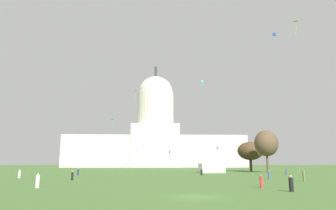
{
  "coord_description": "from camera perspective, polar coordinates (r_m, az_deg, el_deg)",
  "views": [
    {
      "loc": [
        -3.4,
        -26.55,
        2.81
      ],
      "look_at": [
        0.12,
        69.29,
        21.06
      ],
      "focal_mm": 32.61,
      "sensor_mm": 36.0,
      "label": 1
    }
  ],
  "objects": [
    {
      "name": "ground_plane",
      "position": [
        26.91,
        5.39,
        -16.73
      ],
      "size": [
        800.0,
        800.0,
        0.0
      ],
      "primitive_type": "plane",
      "color": "#42662D"
    },
    {
      "name": "capitol_building",
      "position": [
        207.94,
        -2.38,
        -6.15
      ],
      "size": [
        118.96,
        27.47,
        69.7
      ],
      "color": "beige",
      "rests_on": "ground_plane"
    },
    {
      "name": "event_tent",
      "position": [
        91.72,
        8.11,
        -10.51
      ],
      "size": [
        7.78,
        5.64,
        6.04
      ],
      "rotation": [
        0.0,
        0.0,
        0.13
      ],
      "color": "white",
      "rests_on": "ground_plane"
    },
    {
      "name": "tree_east_mid",
      "position": [
        98.49,
        17.91,
        -6.85
      ],
      "size": [
        9.95,
        9.67,
        12.65
      ],
      "color": "brown",
      "rests_on": "ground_plane"
    },
    {
      "name": "tree_east_far",
      "position": [
        109.59,
        15.12,
        -8.3
      ],
      "size": [
        11.93,
        11.8,
        10.01
      ],
      "color": "#4C3823",
      "rests_on": "ground_plane"
    },
    {
      "name": "person_black_deep_crowd",
      "position": [
        33.72,
        22.02,
        -13.56
      ],
      "size": [
        0.54,
        0.54,
        1.61
      ],
      "rotation": [
        0.0,
        0.0,
        4.97
      ],
      "color": "black",
      "rests_on": "ground_plane"
    },
    {
      "name": "person_black_front_right",
      "position": [
        54.05,
        -17.45,
        -12.52
      ],
      "size": [
        0.38,
        0.38,
        1.53
      ],
      "rotation": [
        0.0,
        0.0,
        6.19
      ],
      "color": "black",
      "rests_on": "ground_plane"
    },
    {
      "name": "person_denim_back_right",
      "position": [
        81.94,
        21.3,
        -11.56
      ],
      "size": [
        0.65,
        0.65,
        1.48
      ],
      "rotation": [
        0.0,
        0.0,
        2.61
      ],
      "color": "#3D5684",
      "rests_on": "ground_plane"
    },
    {
      "name": "person_black_back_left",
      "position": [
        73.96,
        6.3,
        -12.37
      ],
      "size": [
        0.63,
        0.63,
        1.51
      ],
      "rotation": [
        0.0,
        0.0,
        2.71
      ],
      "color": "black",
      "rests_on": "ground_plane"
    },
    {
      "name": "person_red_edge_west",
      "position": [
        37.4,
        17.04,
        -13.55
      ],
      "size": [
        0.49,
        0.49,
        1.52
      ],
      "rotation": [
        0.0,
        0.0,
        5.22
      ],
      "color": "red",
      "rests_on": "ground_plane"
    },
    {
      "name": "person_white_aisle_center",
      "position": [
        65.65,
        -26.01,
        -11.53
      ],
      "size": [
        0.57,
        0.57,
        1.61
      ],
      "rotation": [
        0.0,
        0.0,
        4.22
      ],
      "color": "silver",
      "rests_on": "ground_plane"
    },
    {
      "name": "person_olive_near_tent",
      "position": [
        53.59,
        24.06,
        -12.0
      ],
      "size": [
        0.46,
        0.46,
        1.78
      ],
      "rotation": [
        0.0,
        0.0,
        3.29
      ],
      "color": "olive",
      "rests_on": "ground_plane"
    },
    {
      "name": "person_navy_front_center",
      "position": [
        76.15,
        -16.46,
        -11.93
      ],
      "size": [
        0.5,
        0.5,
        1.55
      ],
      "rotation": [
        0.0,
        0.0,
        3.44
      ],
      "color": "navy",
      "rests_on": "ground_plane"
    },
    {
      "name": "person_white_lawn_far_left",
      "position": [
        39.18,
        -23.19,
        -12.95
      ],
      "size": [
        0.61,
        0.61,
        1.65
      ],
      "rotation": [
        0.0,
        0.0,
        0.95
      ],
      "color": "silver",
      "rests_on": "ground_plane"
    },
    {
      "name": "person_denim_near_tree_west",
      "position": [
        57.43,
        18.36,
        -12.31
      ],
      "size": [
        0.56,
        0.56,
        1.62
      ],
      "rotation": [
        0.0,
        0.0,
        3.7
      ],
      "color": "#3D5684",
      "rests_on": "ground_plane"
    },
    {
      "name": "kite_blue_high",
      "position": [
        122.36,
        19.25,
        12.36
      ],
      "size": [
        1.19,
        1.25,
        4.19
      ],
      "rotation": [
        0.0,
        0.0,
        2.99
      ],
      "color": "blue"
    },
    {
      "name": "kite_turquoise_mid",
      "position": [
        138.19,
        -10.41,
        -2.81
      ],
      "size": [
        1.72,
        0.96,
        4.39
      ],
      "rotation": [
        0.0,
        0.0,
        6.01
      ],
      "color": "teal"
    },
    {
      "name": "kite_cyan_mid",
      "position": [
        120.66,
        6.4,
        4.17
      ],
      "size": [
        0.9,
        0.42,
        4.01
      ],
      "rotation": [
        0.0,
        0.0,
        2.26
      ],
      "color": "#33BCDB"
    },
    {
      "name": "kite_black_low",
      "position": [
        156.86,
        0.29,
        -8.93
      ],
      "size": [
        0.6,
        0.93,
        3.99
      ],
      "rotation": [
        0.0,
        0.0,
        1.31
      ],
      "color": "black"
    },
    {
      "name": "kite_gold_low",
      "position": [
        173.07,
        -5.88,
        -8.57
      ],
      "size": [
        0.72,
        0.45,
        4.22
      ],
      "rotation": [
        0.0,
        0.0,
        2.65
      ],
      "color": "gold"
    },
    {
      "name": "kite_pink_mid",
      "position": [
        131.81,
        -6.27,
        2.49
      ],
      "size": [
        1.19,
        1.8,
        4.26
      ],
      "rotation": [
        0.0,
        0.0,
        5.03
      ],
      "color": "pink"
    },
    {
      "name": "kite_violet_low",
      "position": [
        149.19,
        9.22,
        -7.9
      ],
      "size": [
        1.08,
        1.06,
        4.33
      ],
      "rotation": [
        0.0,
        0.0,
        1.49
      ],
      "color": "purple"
    },
    {
      "name": "kite_yellow_high",
      "position": [
        84.72,
        22.88,
        14.0
      ],
      "size": [
        1.46,
        1.15,
        3.38
      ],
      "rotation": [
        0.0,
        0.0,
        6.11
      ],
      "color": "yellow"
    },
    {
      "name": "kite_green_low",
      "position": [
        142.57,
        -16.02,
        -7.95
      ],
      "size": [
        0.9,
        1.5,
        0.11
      ],
      "rotation": [
        0.0,
        0.0,
        1.79
      ],
      "color": "green"
    },
    {
      "name": "kite_magenta_high",
      "position": [
        160.68,
        -7.65,
        1.1
      ],
      "size": [
        0.39,
        0.54,
        2.83
      ],
      "rotation": [
        0.0,
        0.0,
        3.96
      ],
      "color": "#D1339E"
    }
  ]
}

